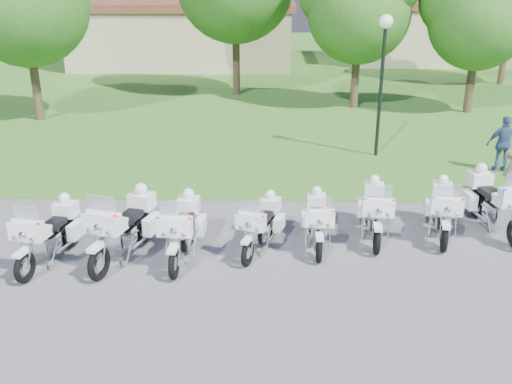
{
  "coord_description": "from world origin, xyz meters",
  "views": [
    {
      "loc": [
        -0.22,
        -11.45,
        5.79
      ],
      "look_at": [
        -0.54,
        1.2,
        0.95
      ],
      "focal_mm": 40.0,
      "sensor_mm": 36.0,
      "label": 1
    }
  ],
  "objects_px": {
    "motorcycle_5": "(375,210)",
    "motorcycle_1": "(125,226)",
    "motorcycle_4": "(317,220)",
    "bystander_c": "(504,144)",
    "motorcycle_2": "(183,228)",
    "motorcycle_7": "(495,201)",
    "motorcycle_0": "(49,232)",
    "lamp_post": "(384,52)",
    "motorcycle_3": "(261,224)",
    "motorcycle_6": "(443,209)"
  },
  "relations": [
    {
      "from": "motorcycle_3",
      "to": "lamp_post",
      "type": "bearing_deg",
      "value": -99.97
    },
    {
      "from": "motorcycle_5",
      "to": "motorcycle_7",
      "type": "distance_m",
      "value": 2.95
    },
    {
      "from": "motorcycle_4",
      "to": "bystander_c",
      "type": "xyz_separation_m",
      "value": [
        6.15,
        5.34,
        0.28
      ]
    },
    {
      "from": "motorcycle_0",
      "to": "motorcycle_1",
      "type": "bearing_deg",
      "value": -160.87
    },
    {
      "from": "motorcycle_0",
      "to": "motorcycle_5",
      "type": "bearing_deg",
      "value": -157.61
    },
    {
      "from": "motorcycle_3",
      "to": "lamp_post",
      "type": "height_order",
      "value": "lamp_post"
    },
    {
      "from": "motorcycle_4",
      "to": "lamp_post",
      "type": "distance_m",
      "value": 7.89
    },
    {
      "from": "bystander_c",
      "to": "motorcycle_1",
      "type": "bearing_deg",
      "value": 33.89
    },
    {
      "from": "motorcycle_3",
      "to": "motorcycle_6",
      "type": "xyz_separation_m",
      "value": [
        4.26,
        0.86,
        0.04
      ]
    },
    {
      "from": "motorcycle_7",
      "to": "motorcycle_4",
      "type": "bearing_deg",
      "value": 3.49
    },
    {
      "from": "motorcycle_1",
      "to": "motorcycle_2",
      "type": "height_order",
      "value": "motorcycle_1"
    },
    {
      "from": "motorcycle_3",
      "to": "bystander_c",
      "type": "distance_m",
      "value": 9.29
    },
    {
      "from": "motorcycle_0",
      "to": "lamp_post",
      "type": "xyz_separation_m",
      "value": [
        8.31,
        7.84,
        2.8
      ]
    },
    {
      "from": "motorcycle_3",
      "to": "motorcycle_5",
      "type": "relative_size",
      "value": 0.89
    },
    {
      "from": "motorcycle_2",
      "to": "motorcycle_5",
      "type": "bearing_deg",
      "value": -162.13
    },
    {
      "from": "motorcycle_0",
      "to": "motorcycle_3",
      "type": "bearing_deg",
      "value": -160.17
    },
    {
      "from": "motorcycle_2",
      "to": "motorcycle_5",
      "type": "xyz_separation_m",
      "value": [
        4.33,
        1.16,
        -0.02
      ]
    },
    {
      "from": "motorcycle_4",
      "to": "motorcycle_2",
      "type": "bearing_deg",
      "value": 14.24
    },
    {
      "from": "motorcycle_5",
      "to": "motorcycle_1",
      "type": "bearing_deg",
      "value": 18.07
    },
    {
      "from": "motorcycle_0",
      "to": "motorcycle_7",
      "type": "relative_size",
      "value": 0.89
    },
    {
      "from": "motorcycle_3",
      "to": "motorcycle_6",
      "type": "bearing_deg",
      "value": -150.54
    },
    {
      "from": "motorcycle_3",
      "to": "motorcycle_5",
      "type": "xyz_separation_m",
      "value": [
        2.65,
        0.73,
        0.05
      ]
    },
    {
      "from": "motorcycle_4",
      "to": "motorcycle_1",
      "type": "bearing_deg",
      "value": 11.01
    },
    {
      "from": "motorcycle_0",
      "to": "motorcycle_7",
      "type": "bearing_deg",
      "value": -158.34
    },
    {
      "from": "motorcycle_7",
      "to": "motorcycle_6",
      "type": "bearing_deg",
      "value": 4.75
    },
    {
      "from": "bystander_c",
      "to": "lamp_post",
      "type": "bearing_deg",
      "value": -19.83
    },
    {
      "from": "motorcycle_1",
      "to": "motorcycle_7",
      "type": "bearing_deg",
      "value": -152.96
    },
    {
      "from": "motorcycle_5",
      "to": "bystander_c",
      "type": "distance_m",
      "value": 6.81
    },
    {
      "from": "motorcycle_2",
      "to": "bystander_c",
      "type": "height_order",
      "value": "bystander_c"
    },
    {
      "from": "motorcycle_7",
      "to": "bystander_c",
      "type": "height_order",
      "value": "bystander_c"
    },
    {
      "from": "motorcycle_4",
      "to": "lamp_post",
      "type": "xyz_separation_m",
      "value": [
        2.53,
        6.91,
        2.86
      ]
    },
    {
      "from": "motorcycle_0",
      "to": "motorcycle_6",
      "type": "distance_m",
      "value": 8.9
    },
    {
      "from": "motorcycle_3",
      "to": "bystander_c",
      "type": "height_order",
      "value": "bystander_c"
    },
    {
      "from": "motorcycle_5",
      "to": "bystander_c",
      "type": "relative_size",
      "value": 1.31
    },
    {
      "from": "motorcycle_1",
      "to": "motorcycle_6",
      "type": "relative_size",
      "value": 1.12
    },
    {
      "from": "motorcycle_0",
      "to": "motorcycle_3",
      "type": "relative_size",
      "value": 1.13
    },
    {
      "from": "lamp_post",
      "to": "motorcycle_7",
      "type": "bearing_deg",
      "value": -73.54
    },
    {
      "from": "motorcycle_2",
      "to": "motorcycle_4",
      "type": "height_order",
      "value": "motorcycle_2"
    },
    {
      "from": "motorcycle_1",
      "to": "motorcycle_2",
      "type": "distance_m",
      "value": 1.25
    },
    {
      "from": "motorcycle_0",
      "to": "motorcycle_2",
      "type": "distance_m",
      "value": 2.83
    },
    {
      "from": "motorcycle_1",
      "to": "lamp_post",
      "type": "relative_size",
      "value": 0.54
    },
    {
      "from": "motorcycle_2",
      "to": "lamp_post",
      "type": "distance_m",
      "value": 9.76
    },
    {
      "from": "motorcycle_2",
      "to": "bystander_c",
      "type": "distance_m",
      "value": 10.91
    },
    {
      "from": "motorcycle_7",
      "to": "motorcycle_2",
      "type": "bearing_deg",
      "value": 3.74
    },
    {
      "from": "lamp_post",
      "to": "motorcycle_6",
      "type": "bearing_deg",
      "value": -85.81
    },
    {
      "from": "motorcycle_1",
      "to": "motorcycle_2",
      "type": "relative_size",
      "value": 1.06
    },
    {
      "from": "motorcycle_1",
      "to": "motorcycle_5",
      "type": "relative_size",
      "value": 1.09
    },
    {
      "from": "motorcycle_7",
      "to": "motorcycle_5",
      "type": "bearing_deg",
      "value": -0.05
    },
    {
      "from": "motorcycle_3",
      "to": "lamp_post",
      "type": "xyz_separation_m",
      "value": [
        3.8,
        7.15,
        2.86
      ]
    },
    {
      "from": "motorcycle_2",
      "to": "motorcycle_1",
      "type": "bearing_deg",
      "value": 4.68
    }
  ]
}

